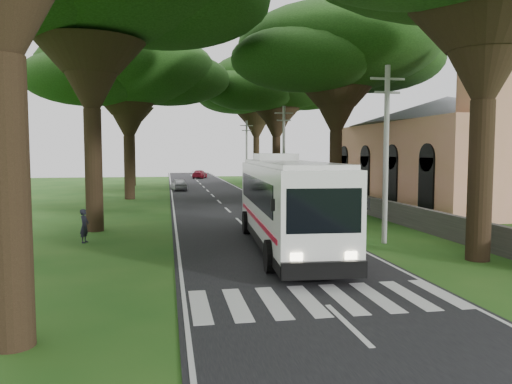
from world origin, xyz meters
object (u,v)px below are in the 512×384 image
(coach_bus, at_px, (286,202))
(pedestrian, at_px, (84,226))
(distant_car_c, at_px, (200,174))
(distant_car_a, at_px, (179,184))
(church, at_px, (447,142))
(pole_mid, at_px, (284,152))
(pole_far, at_px, (247,152))
(pole_near, at_px, (386,151))

(coach_bus, height_order, pedestrian, coach_bus)
(coach_bus, xyz_separation_m, distant_car_c, (-0.00, 58.07, -1.36))
(coach_bus, height_order, distant_car_a, coach_bus)
(distant_car_c, bearing_deg, church, 126.97)
(pole_mid, relative_size, pedestrian, 5.15)
(church, xyz_separation_m, pedestrian, (-25.85, -13.04, -4.13))
(pole_mid, bearing_deg, pole_far, 90.00)
(distant_car_c, relative_size, pedestrian, 2.82)
(church, distance_m, pole_far, 27.41)
(coach_bus, distance_m, distant_car_a, 33.70)
(pedestrian, bearing_deg, distant_car_a, 4.51)
(church, relative_size, distant_car_a, 6.35)
(distant_car_a, height_order, distant_car_c, distant_car_a)
(pole_mid, bearing_deg, pedestrian, -127.63)
(pole_near, xyz_separation_m, pole_mid, (0.00, 20.00, 0.00))
(pedestrian, bearing_deg, pole_far, -6.01)
(pole_mid, xyz_separation_m, pole_far, (0.00, 20.00, 0.00))
(pole_near, distance_m, distant_car_c, 57.97)
(pole_mid, distance_m, distant_car_c, 38.13)
(distant_car_c, bearing_deg, pole_near, 109.58)
(pedestrian, bearing_deg, distant_car_c, 4.73)
(pole_near, distance_m, pedestrian, 14.13)
(church, relative_size, pole_far, 3.00)
(coach_bus, distance_m, distant_car_c, 58.09)
(church, distance_m, coach_bus, 23.53)
(pole_mid, xyz_separation_m, coach_bus, (-4.70, -20.40, -2.16))
(pole_far, distance_m, distant_car_c, 18.62)
(pole_far, height_order, distant_car_c, pole_far)
(pole_near, height_order, distant_car_a, pole_near)
(pole_near, bearing_deg, pole_mid, 90.00)
(church, relative_size, pole_mid, 3.00)
(distant_car_c, bearing_deg, pole_mid, 112.03)
(pole_far, bearing_deg, coach_bus, -96.63)
(pole_far, relative_size, coach_bus, 0.62)
(pole_far, xyz_separation_m, coach_bus, (-4.70, -40.40, -2.16))
(pole_mid, height_order, distant_car_c, pole_mid)
(coach_bus, bearing_deg, church, 46.42)
(distant_car_a, bearing_deg, pole_near, 98.87)
(distant_car_a, xyz_separation_m, pedestrian, (-4.98, -30.54, 0.10))
(coach_bus, relative_size, pedestrian, 8.29)
(distant_car_c, distance_m, pedestrian, 55.86)
(coach_bus, height_order, distant_car_c, coach_bus)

